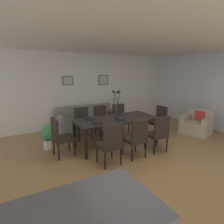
{
  "coord_description": "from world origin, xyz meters",
  "views": [
    {
      "loc": [
        -2.35,
        -3.0,
        1.92
      ],
      "look_at": [
        0.05,
        1.37,
        0.84
      ],
      "focal_mm": 28.97,
      "sensor_mm": 36.0,
      "label": 1
    }
  ],
  "objects_px": {
    "bowl_far_left": "(121,118)",
    "potted_plant": "(48,135)",
    "side_table": "(114,118)",
    "dining_chair_far_right": "(102,119)",
    "dining_chair_mid_left": "(158,132)",
    "dining_table": "(117,121)",
    "dining_chair_head_east": "(159,119)",
    "framed_picture_left": "(68,81)",
    "armchair": "(197,125)",
    "bowl_near_right": "(90,118)",
    "bowl_near_left": "(97,122)",
    "framed_picture_center": "(103,80)",
    "dining_chair_head_west": "(60,135)",
    "dining_chair_mid_right": "(120,117)",
    "sofa": "(87,121)",
    "dining_chair_near_left": "(110,142)",
    "dining_chair_far_left": "(136,137)",
    "centerpiece_vase": "(117,108)",
    "dining_chair_near_right": "(82,122)",
    "table_lamp": "(114,101)"
  },
  "relations": [
    {
      "from": "framed_picture_left",
      "to": "bowl_near_left",
      "type": "bearing_deg",
      "value": -89.64
    },
    {
      "from": "side_table",
      "to": "framed_picture_left",
      "type": "bearing_deg",
      "value": 164.07
    },
    {
      "from": "framed_picture_left",
      "to": "framed_picture_center",
      "type": "height_order",
      "value": "framed_picture_center"
    },
    {
      "from": "dining_chair_near_right",
      "to": "centerpiece_vase",
      "type": "distance_m",
      "value": 1.23
    },
    {
      "from": "dining_chair_far_right",
      "to": "dining_chair_mid_left",
      "type": "xyz_separation_m",
      "value": [
        0.64,
        -1.82,
        0.0
      ]
    },
    {
      "from": "dining_chair_head_west",
      "to": "side_table",
      "type": "relative_size",
      "value": 1.77
    },
    {
      "from": "dining_chair_mid_left",
      "to": "potted_plant",
      "type": "distance_m",
      "value": 2.78
    },
    {
      "from": "bowl_near_left",
      "to": "side_table",
      "type": "height_order",
      "value": "bowl_near_left"
    },
    {
      "from": "dining_chair_near_right",
      "to": "framed_picture_center",
      "type": "bearing_deg",
      "value": 43.18
    },
    {
      "from": "dining_chair_near_right",
      "to": "bowl_near_right",
      "type": "distance_m",
      "value": 0.75
    },
    {
      "from": "dining_chair_near_right",
      "to": "dining_chair_head_east",
      "type": "xyz_separation_m",
      "value": [
        2.16,
        -0.9,
        0.0
      ]
    },
    {
      "from": "dining_chair_far_left",
      "to": "side_table",
      "type": "xyz_separation_m",
      "value": [
        0.89,
        2.61,
        -0.25
      ]
    },
    {
      "from": "dining_chair_head_east",
      "to": "sofa",
      "type": "height_order",
      "value": "dining_chair_head_east"
    },
    {
      "from": "dining_chair_head_east",
      "to": "framed_picture_center",
      "type": "relative_size",
      "value": 2.34
    },
    {
      "from": "dining_chair_mid_left",
      "to": "side_table",
      "type": "xyz_separation_m",
      "value": [
        0.23,
        2.61,
        -0.25
      ]
    },
    {
      "from": "dining_table",
      "to": "dining_chair_mid_left",
      "type": "xyz_separation_m",
      "value": [
        0.65,
        -0.9,
        -0.16
      ]
    },
    {
      "from": "centerpiece_vase",
      "to": "bowl_far_left",
      "type": "bearing_deg",
      "value": -90.24
    },
    {
      "from": "dining_chair_far_right",
      "to": "centerpiece_vase",
      "type": "relative_size",
      "value": 1.25
    },
    {
      "from": "dining_chair_near_left",
      "to": "framed_picture_left",
      "type": "distance_m",
      "value": 3.28
    },
    {
      "from": "dining_chair_mid_right",
      "to": "bowl_near_right",
      "type": "height_order",
      "value": "dining_chair_mid_right"
    },
    {
      "from": "dining_chair_far_right",
      "to": "sofa",
      "type": "bearing_deg",
      "value": 104.84
    },
    {
      "from": "dining_chair_near_right",
      "to": "framed_picture_left",
      "type": "xyz_separation_m",
      "value": [
        -0.04,
        1.23,
        1.15
      ]
    },
    {
      "from": "dining_chair_mid_right",
      "to": "sofa",
      "type": "height_order",
      "value": "dining_chair_mid_right"
    },
    {
      "from": "dining_chair_near_right",
      "to": "dining_chair_mid_left",
      "type": "xyz_separation_m",
      "value": [
        1.28,
        -1.82,
        0.0
      ]
    },
    {
      "from": "framed_picture_left",
      "to": "dining_chair_head_east",
      "type": "bearing_deg",
      "value": -43.94
    },
    {
      "from": "dining_chair_far_right",
      "to": "armchair",
      "type": "xyz_separation_m",
      "value": [
        2.72,
        -1.36,
        -0.23
      ]
    },
    {
      "from": "dining_chair_head_west",
      "to": "framed_picture_center",
      "type": "bearing_deg",
      "value": 44.63
    },
    {
      "from": "dining_chair_mid_right",
      "to": "framed_picture_left",
      "type": "distance_m",
      "value": 2.16
    },
    {
      "from": "bowl_near_right",
      "to": "side_table",
      "type": "bearing_deg",
      "value": 43.92
    },
    {
      "from": "bowl_far_left",
      "to": "potted_plant",
      "type": "height_order",
      "value": "bowl_far_left"
    },
    {
      "from": "dining_chair_head_west",
      "to": "bowl_near_right",
      "type": "xyz_separation_m",
      "value": [
        0.84,
        0.22,
        0.27
      ]
    },
    {
      "from": "bowl_far_left",
      "to": "bowl_near_right",
      "type": "bearing_deg",
      "value": 146.18
    },
    {
      "from": "dining_chair_near_left",
      "to": "bowl_near_right",
      "type": "distance_m",
      "value": 1.18
    },
    {
      "from": "dining_table",
      "to": "bowl_near_left",
      "type": "distance_m",
      "value": 0.7
    },
    {
      "from": "dining_chair_far_left",
      "to": "sofa",
      "type": "relative_size",
      "value": 0.45
    },
    {
      "from": "sofa",
      "to": "potted_plant",
      "type": "bearing_deg",
      "value": -144.8
    },
    {
      "from": "armchair",
      "to": "bowl_near_right",
      "type": "bearing_deg",
      "value": 168.8
    },
    {
      "from": "side_table",
      "to": "potted_plant",
      "type": "xyz_separation_m",
      "value": [
        -2.55,
        -1.08,
        0.11
      ]
    },
    {
      "from": "bowl_far_left",
      "to": "armchair",
      "type": "height_order",
      "value": "bowl_far_left"
    },
    {
      "from": "dining_chair_mid_left",
      "to": "bowl_near_right",
      "type": "relative_size",
      "value": 5.41
    },
    {
      "from": "dining_table",
      "to": "dining_chair_near_right",
      "type": "height_order",
      "value": "dining_chair_near_right"
    },
    {
      "from": "centerpiece_vase",
      "to": "potted_plant",
      "type": "relative_size",
      "value": 1.1
    },
    {
      "from": "side_table",
      "to": "framed_picture_center",
      "type": "height_order",
      "value": "framed_picture_center"
    },
    {
      "from": "dining_chair_near_right",
      "to": "table_lamp",
      "type": "bearing_deg",
      "value": 27.39
    },
    {
      "from": "dining_chair_mid_right",
      "to": "framed_picture_center",
      "type": "height_order",
      "value": "framed_picture_center"
    },
    {
      "from": "dining_table",
      "to": "dining_chair_mid_left",
      "type": "bearing_deg",
      "value": -54.33
    },
    {
      "from": "dining_chair_far_left",
      "to": "armchair",
      "type": "xyz_separation_m",
      "value": [
        2.74,
        0.46,
        -0.23
      ]
    },
    {
      "from": "dining_chair_near_right",
      "to": "dining_chair_head_west",
      "type": "height_order",
      "value": "same"
    },
    {
      "from": "dining_table",
      "to": "dining_chair_head_east",
      "type": "height_order",
      "value": "dining_chair_head_east"
    },
    {
      "from": "bowl_near_left",
      "to": "dining_chair_head_east",
      "type": "bearing_deg",
      "value": 6.4
    }
  ]
}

